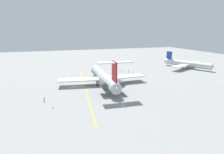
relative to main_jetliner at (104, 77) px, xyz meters
name	(u,v)px	position (x,y,z in m)	size (l,w,h in m)	color
ground	(76,87)	(-1.54, -12.31, -3.58)	(320.64, 320.64, 0.00)	gray
main_jetliner	(104,77)	(0.00, 0.00, 0.00)	(45.04, 39.98, 13.12)	silver
airliner_far_left	(188,64)	(-20.38, 62.17, -0.71)	(30.99, 31.26, 9.74)	silver
ground_crew_near_nose	(128,71)	(-19.82, 20.35, -2.49)	(0.43, 0.27, 1.71)	black
ground_crew_near_tail	(133,72)	(-16.02, 21.42, -2.52)	(0.39, 0.27, 1.68)	black
ground_crew_portside	(44,98)	(13.26, -25.43, -2.45)	(0.32, 0.36, 1.77)	black
ground_crew_starboard	(123,71)	(-22.24, 18.00, -2.48)	(0.43, 0.28, 1.73)	black
safety_cone_nose	(120,71)	(-24.64, 17.11, -3.30)	(0.40, 0.40, 0.55)	#EA590F
safety_cone_wingtip	(53,107)	(20.42, -23.00, -3.30)	(0.40, 0.40, 0.55)	#EA590F
safety_cone_tail	(72,75)	(-24.01, -11.28, -3.30)	(0.40, 0.40, 0.55)	#EA590F
taxiway_centreline	(84,86)	(-1.26, -8.74, -3.57)	(77.64, 0.36, 0.01)	gold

